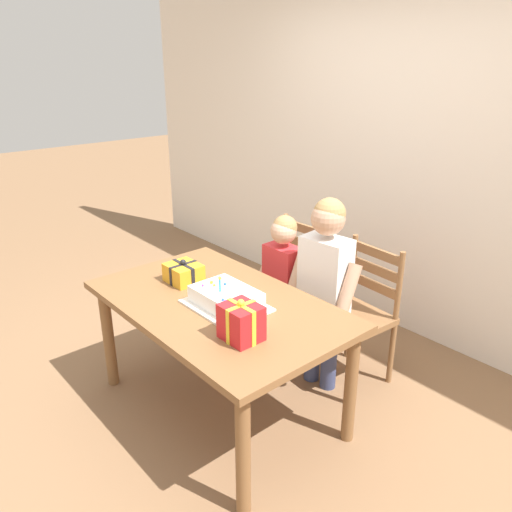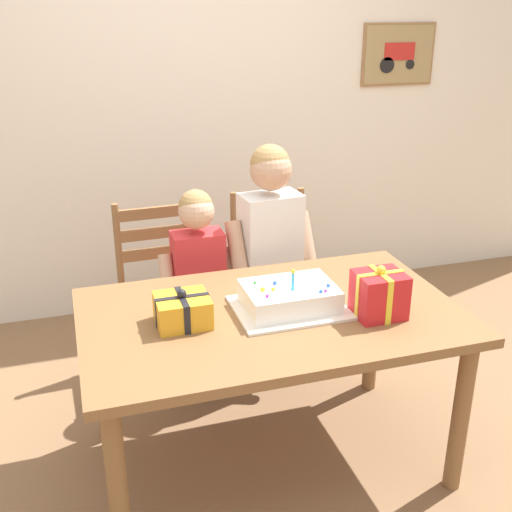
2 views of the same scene
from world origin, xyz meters
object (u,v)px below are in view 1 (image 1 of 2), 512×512
(gift_box_beside_cake, at_px, (184,273))
(chair_right, at_px, (357,314))
(child_older, at_px, (325,277))
(chair_left, at_px, (289,284))
(gift_box_red_large, at_px, (241,322))
(dining_table, at_px, (218,316))
(birthday_cake, at_px, (225,299))
(child_younger, at_px, (282,276))

(gift_box_beside_cake, xyz_separation_m, chair_right, (0.66, 0.86, -0.32))
(child_older, bearing_deg, chair_left, 157.01)
(gift_box_red_large, bearing_deg, dining_table, 158.85)
(birthday_cake, distance_m, child_younger, 0.71)
(dining_table, bearing_deg, gift_box_red_large, -21.15)
(gift_box_red_large, xyz_separation_m, chair_right, (-0.08, 1.02, -0.35))
(birthday_cake, bearing_deg, child_younger, 109.40)
(birthday_cake, distance_m, chair_left, 1.00)
(gift_box_beside_cake, bearing_deg, child_older, 48.51)
(gift_box_red_large, height_order, chair_right, gift_box_red_large)
(gift_box_red_large, bearing_deg, child_older, 102.48)
(birthday_cake, relative_size, chair_left, 0.48)
(child_older, bearing_deg, gift_box_beside_cake, -131.49)
(dining_table, xyz_separation_m, child_younger, (-0.15, 0.65, 0.01))
(dining_table, height_order, chair_right, chair_right)
(gift_box_beside_cake, bearing_deg, chair_left, 86.87)
(birthday_cake, xyz_separation_m, gift_box_red_large, (0.31, -0.15, 0.04))
(birthday_cake, height_order, gift_box_beside_cake, birthday_cake)
(birthday_cake, height_order, child_older, child_older)
(gift_box_red_large, bearing_deg, chair_right, 94.62)
(chair_right, xyz_separation_m, child_older, (-0.09, -0.22, 0.29))
(chair_right, height_order, child_older, child_older)
(dining_table, distance_m, gift_box_beside_cake, 0.38)
(birthday_cake, xyz_separation_m, chair_left, (-0.38, 0.87, -0.31))
(birthday_cake, distance_m, gift_box_beside_cake, 0.43)
(child_younger, bearing_deg, child_older, -0.07)
(dining_table, distance_m, chair_left, 0.94)
(gift_box_red_large, height_order, chair_left, gift_box_red_large)
(dining_table, xyz_separation_m, gift_box_beside_cake, (-0.35, 0.01, 0.15))
(dining_table, relative_size, child_younger, 1.41)
(child_younger, bearing_deg, gift_box_beside_cake, -107.24)
(chair_left, bearing_deg, dining_table, -70.60)
(dining_table, bearing_deg, chair_left, 109.40)
(gift_box_red_large, bearing_deg, gift_box_beside_cake, 167.89)
(gift_box_beside_cake, bearing_deg, dining_table, -1.39)
(child_younger, bearing_deg, chair_right, 25.44)
(dining_table, xyz_separation_m, chair_right, (0.31, 0.87, -0.17))
(chair_left, bearing_deg, birthday_cake, -66.39)
(chair_right, xyz_separation_m, child_younger, (-0.46, -0.22, 0.18))
(child_older, bearing_deg, birthday_cake, -101.85)
(dining_table, distance_m, child_older, 0.69)
(dining_table, bearing_deg, birthday_cake, -3.53)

